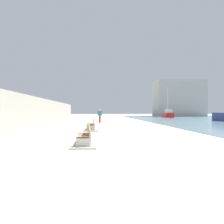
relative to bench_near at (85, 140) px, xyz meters
The scene contains 7 objects.
ground_plane 15.51m from the bench_near, 84.13° to the left, with size 120.00×120.00×0.00m, color beige.
seawall 16.57m from the bench_near, 110.96° to the left, with size 0.80×64.00×2.94m, color #ADAAA3.
bench_near is the anchor object (origin of this frame).
bench_far 7.07m from the bench_near, 88.45° to the left, with size 1.12×2.11×0.98m.
person_walking 16.87m from the bench_near, 86.12° to the left, with size 0.52×0.23×1.70m.
boat_nearest 38.41m from the bench_near, 65.37° to the left, with size 2.04×4.37×6.38m.
harbor_building 48.76m from the bench_near, 63.39° to the left, with size 12.00×6.00×8.84m, color #ADAAA3.
Camera 1 is at (-1.20, -7.07, 1.57)m, focal length 34.89 mm.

